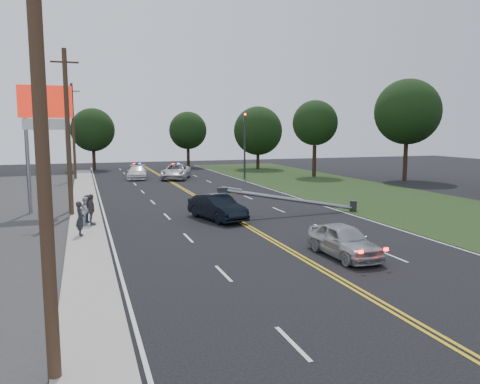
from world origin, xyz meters
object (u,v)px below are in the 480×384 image
object	(u,v)px
bystander_d	(91,210)
bystander_a	(80,219)
emergency_b	(137,172)
utility_pole_near	(42,139)
utility_pole_mid	(68,133)
pylon_sign	(46,118)
traffic_signal	(245,139)
fallen_streetlight	(299,200)
waiting_sedan	(344,241)
utility_pole_far	(73,131)
bystander_c	(88,209)
emergency_a	(176,172)
bystander_b	(86,211)
crashed_sedan	(217,207)

from	to	relation	value
bystander_d	bystander_a	bearing A→B (deg)	169.56
emergency_b	bystander_d	distance (m)	25.28
utility_pole_near	utility_pole_mid	distance (m)	20.00
pylon_sign	bystander_d	size ratio (longest dim) A/B	4.71
traffic_signal	fallen_streetlight	xyz separation A→B (m)	(-4.11, -22.00, -3.29)
waiting_sedan	bystander_d	bearing A→B (deg)	134.05
utility_pole_far	waiting_sedan	size ratio (longest dim) A/B	2.49
fallen_streetlight	waiting_sedan	distance (m)	9.69
emergency_b	bystander_c	distance (m)	24.58
waiting_sedan	emergency_a	distance (m)	32.91
fallen_streetlight	waiting_sedan	bearing A→B (deg)	-104.66
emergency_a	bystander_b	world-z (taller)	bystander_b
fallen_streetlight	bystander_b	size ratio (longest dim) A/B	6.10
waiting_sedan	bystander_d	size ratio (longest dim) A/B	2.37
pylon_sign	bystander_a	xyz separation A→B (m)	(1.82, -8.31, -5.03)
fallen_streetlight	utility_pole_far	distance (m)	29.54
bystander_c	emergency_a	bearing A→B (deg)	-2.65
utility_pole_far	crashed_sedan	world-z (taller)	utility_pole_far
crashed_sedan	bystander_c	size ratio (longest dim) A/B	2.90
utility_pole_mid	bystander_d	world-z (taller)	utility_pole_mid
bystander_b	bystander_d	xyz separation A→B (m)	(0.26, -0.15, 0.08)
traffic_signal	bystander_b	size ratio (longest dim) A/B	4.60
utility_pole_near	bystander_c	bearing A→B (deg)	86.90
traffic_signal	utility_pole_far	world-z (taller)	utility_pole_far
crashed_sedan	bystander_b	xyz separation A→B (m)	(-7.30, 0.29, 0.14)
pylon_sign	bystander_b	world-z (taller)	pylon_sign
traffic_signal	utility_pole_far	bearing A→B (deg)	167.11
emergency_b	waiting_sedan	bearing A→B (deg)	-74.03
pylon_sign	waiting_sedan	world-z (taller)	pylon_sign
utility_pole_near	utility_pole_far	size ratio (longest dim) A/B	1.00
traffic_signal	bystander_d	distance (m)	27.47
emergency_a	bystander_b	distance (m)	25.01
fallen_streetlight	emergency_b	size ratio (longest dim) A/B	1.91
bystander_b	utility_pole_far	bearing A→B (deg)	12.47
utility_pole_mid	utility_pole_near	bearing A→B (deg)	-90.00
bystander_d	utility_pole_mid	bearing A→B (deg)	18.39
waiting_sedan	bystander_c	size ratio (longest dim) A/B	2.58
bystander_d	bystander_b	bearing A→B (deg)	62.79
pylon_sign	waiting_sedan	size ratio (longest dim) A/B	1.99
utility_pole_far	emergency_b	distance (m)	7.73
traffic_signal	emergency_a	size ratio (longest dim) A/B	1.23
utility_pole_far	bystander_a	bearing A→B (deg)	-88.94
traffic_signal	utility_pole_far	size ratio (longest dim) A/B	0.70
waiting_sedan	bystander_a	bearing A→B (deg)	144.10
pylon_sign	bystander_a	bearing A→B (deg)	-77.62
bystander_a	fallen_streetlight	bearing A→B (deg)	-91.31
utility_pole_mid	waiting_sedan	bearing A→B (deg)	-50.73
waiting_sedan	emergency_b	distance (m)	34.64
fallen_streetlight	crashed_sedan	size ratio (longest dim) A/B	2.07
traffic_signal	bystander_d	world-z (taller)	traffic_signal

